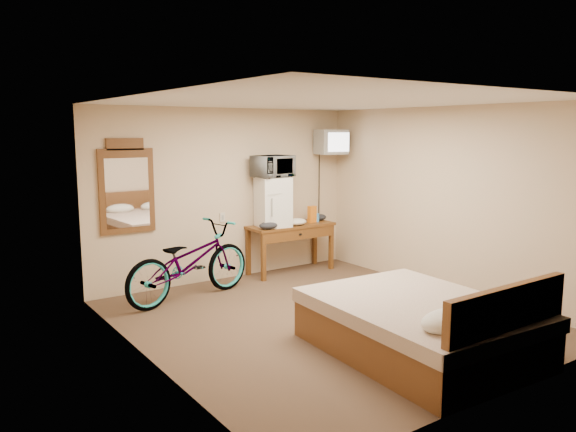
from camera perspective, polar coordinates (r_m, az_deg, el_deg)
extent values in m
plane|color=#4B3125|center=(6.66, 3.66, -10.42)|extent=(4.60, 4.60, 0.00)
plane|color=silver|center=(6.30, 3.88, 11.59)|extent=(4.60, 4.60, 0.00)
cube|color=#C9B28E|center=(8.26, -6.27, 2.19)|extent=(4.20, 0.04, 2.50)
cube|color=#C9B28E|center=(4.82, 21.18, -3.02)|extent=(4.20, 0.04, 2.50)
cube|color=#C9B28E|center=(5.32, -14.16, -1.63)|extent=(0.04, 4.60, 2.50)
cube|color=#C9B28E|center=(7.84, 15.83, 1.56)|extent=(0.04, 4.60, 2.50)
cube|color=beige|center=(8.26, -6.68, -0.13)|extent=(0.08, 0.01, 0.13)
cube|color=brown|center=(8.63, 0.26, -0.98)|extent=(1.38, 0.55, 0.04)
cube|color=brown|center=(8.18, -2.52, -4.20)|extent=(0.06, 0.06, 0.71)
cube|color=brown|center=(8.91, 4.40, -3.15)|extent=(0.06, 0.06, 0.71)
cube|color=brown|center=(8.53, -4.06, -3.67)|extent=(0.06, 0.06, 0.71)
cube|color=brown|center=(9.24, 2.72, -2.71)|extent=(0.06, 0.06, 0.71)
cube|color=brown|center=(8.46, 1.18, -1.86)|extent=(1.25, 0.06, 0.16)
cube|color=black|center=(8.44, 1.25, -1.88)|extent=(0.05, 0.02, 0.03)
cube|color=white|center=(8.38, -1.54, 1.44)|extent=(0.51, 0.50, 0.74)
cube|color=gray|center=(8.18, -0.69, 2.31)|extent=(0.45, 0.01, 0.00)
cylinder|color=gray|center=(8.12, -1.63, 0.88)|extent=(0.02, 0.02, 0.27)
imported|color=white|center=(8.33, -1.55, 5.07)|extent=(0.65, 0.50, 0.32)
cube|color=orange|center=(8.79, 2.46, 0.18)|extent=(0.13, 0.08, 0.26)
cylinder|color=#4293E2|center=(8.86, 2.94, -0.16)|extent=(0.08, 0.08, 0.13)
ellipsoid|color=silver|center=(8.53, 0.83, -0.60)|extent=(0.34, 0.26, 0.10)
ellipsoid|color=black|center=(8.19, -2.01, -0.97)|extent=(0.29, 0.22, 0.11)
ellipsoid|color=black|center=(9.01, 3.25, -0.13)|extent=(0.22, 0.18, 0.10)
cube|color=black|center=(9.17, 3.32, 6.98)|extent=(0.14, 0.02, 0.14)
cylinder|color=black|center=(9.13, 3.50, 6.97)|extent=(0.05, 0.30, 0.05)
cube|color=gray|center=(8.96, 4.39, 7.52)|extent=(0.51, 0.45, 0.39)
cube|color=white|center=(8.81, 5.17, 7.49)|extent=(0.36, 0.08, 0.29)
cube|color=black|center=(9.10, 3.63, 7.54)|extent=(0.27, 0.06, 0.24)
cube|color=brown|center=(7.63, -16.05, 2.44)|extent=(0.73, 0.04, 1.11)
cube|color=brown|center=(7.59, -16.24, 7.02)|extent=(0.49, 0.04, 0.16)
cube|color=white|center=(7.61, -15.99, 2.26)|extent=(0.58, 0.01, 0.91)
imported|color=black|center=(7.38, -10.01, -4.60)|extent=(1.99, 1.04, 1.00)
cube|color=brown|center=(5.80, 13.09, -11.48)|extent=(1.69, 2.18, 0.40)
cube|color=#C2B596|center=(5.72, 13.18, -9.13)|extent=(1.74, 2.23, 0.14)
cube|color=brown|center=(5.14, 21.33, -10.39)|extent=(1.57, 0.08, 0.70)
ellipsoid|color=silver|center=(5.02, 16.00, -10.23)|extent=(0.57, 0.35, 0.20)
ellipsoid|color=silver|center=(5.59, 20.80, -8.52)|extent=(0.57, 0.35, 0.20)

